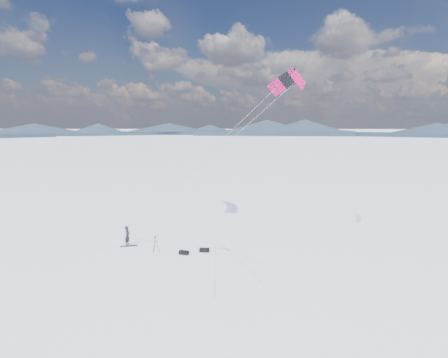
{
  "coord_description": "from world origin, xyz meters",
  "views": [
    {
      "loc": [
        6.4,
        -23.38,
        9.61
      ],
      "look_at": [
        5.35,
        2.87,
        5.26
      ],
      "focal_mm": 26.0,
      "sensor_mm": 36.0,
      "label": 1
    }
  ],
  "objects_px": {
    "snowkiter": "(128,245)",
    "snowboard": "(129,246)",
    "tripod": "(155,242)",
    "gear_bag_b": "(184,252)",
    "gear_bag_a": "(204,250)"
  },
  "relations": [
    {
      "from": "snowkiter",
      "to": "snowboard",
      "type": "relative_size",
      "value": 1.17
    },
    {
      "from": "snowboard",
      "to": "gear_bag_b",
      "type": "relative_size",
      "value": 1.72
    },
    {
      "from": "snowboard",
      "to": "tripod",
      "type": "height_order",
      "value": "tripod"
    },
    {
      "from": "tripod",
      "to": "gear_bag_a",
      "type": "distance_m",
      "value": 3.79
    },
    {
      "from": "tripod",
      "to": "gear_bag_b",
      "type": "height_order",
      "value": "tripod"
    },
    {
      "from": "snowboard",
      "to": "tripod",
      "type": "relative_size",
      "value": 1.05
    },
    {
      "from": "gear_bag_a",
      "to": "gear_bag_b",
      "type": "distance_m",
      "value": 1.6
    },
    {
      "from": "snowkiter",
      "to": "gear_bag_a",
      "type": "xyz_separation_m",
      "value": [
        6.36,
        -1.19,
        0.15
      ]
    },
    {
      "from": "snowkiter",
      "to": "gear_bag_b",
      "type": "bearing_deg",
      "value": -111.07
    },
    {
      "from": "tripod",
      "to": "gear_bag_a",
      "type": "height_order",
      "value": "tripod"
    },
    {
      "from": "snowkiter",
      "to": "snowboard",
      "type": "distance_m",
      "value": 0.3
    },
    {
      "from": "gear_bag_a",
      "to": "gear_bag_b",
      "type": "relative_size",
      "value": 0.97
    },
    {
      "from": "tripod",
      "to": "gear_bag_b",
      "type": "xyz_separation_m",
      "value": [
        2.22,
        -0.25,
        -0.69
      ]
    },
    {
      "from": "snowboard",
      "to": "snowkiter",
      "type": "bearing_deg",
      "value": 108.83
    },
    {
      "from": "snowkiter",
      "to": "gear_bag_b",
      "type": "relative_size",
      "value": 2.02
    }
  ]
}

